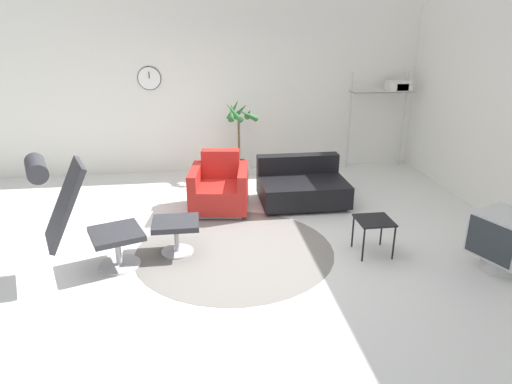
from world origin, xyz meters
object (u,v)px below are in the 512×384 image
at_px(side_table, 374,224).
at_px(crt_television, 505,240).
at_px(couch_low, 302,187).
at_px(shelf_unit, 391,90).
at_px(armchair_red, 220,189).
at_px(lounge_chair, 77,209).
at_px(ottoman, 176,228).
at_px(potted_plant, 239,142).

height_order(side_table, crt_television, crt_television).
height_order(couch_low, shelf_unit, shelf_unit).
relative_size(couch_low, side_table, 2.96).
relative_size(armchair_red, couch_low, 0.74).
xyz_separation_m(lounge_chair, side_table, (3.10, 0.04, -0.36)).
relative_size(lounge_chair, crt_television, 1.82).
bearing_deg(shelf_unit, ottoman, -142.37).
bearing_deg(shelf_unit, crt_television, -93.06).
bearing_deg(shelf_unit, couch_low, -142.03).
bearing_deg(armchair_red, shelf_unit, -144.98).
height_order(potted_plant, shelf_unit, shelf_unit).
distance_m(couch_low, crt_television, 2.71).
bearing_deg(potted_plant, ottoman, -110.45).
height_order(ottoman, armchair_red, armchair_red).
height_order(ottoman, couch_low, couch_low).
bearing_deg(armchair_red, crt_television, 151.82).
distance_m(armchair_red, crt_television, 3.49).
relative_size(ottoman, side_table, 1.25).
xyz_separation_m(ottoman, armchair_red, (0.56, 1.22, -0.01)).
bearing_deg(armchair_red, lounge_chair, 54.75).
relative_size(couch_low, shelf_unit, 0.72).
bearing_deg(armchair_red, side_table, 144.79).
bearing_deg(shelf_unit, potted_plant, -177.01).
relative_size(lounge_chair, armchair_red, 1.43).
distance_m(ottoman, shelf_unit, 4.62).
relative_size(couch_low, potted_plant, 0.94).
xyz_separation_m(armchair_red, side_table, (1.62, -1.53, 0.07)).
relative_size(lounge_chair, potted_plant, 0.99).
distance_m(armchair_red, side_table, 2.23).
xyz_separation_m(armchair_red, shelf_unit, (3.00, 1.52, 1.08)).
relative_size(ottoman, shelf_unit, 0.31).
height_order(side_table, shelf_unit, shelf_unit).
height_order(lounge_chair, couch_low, lounge_chair).
bearing_deg(ottoman, crt_television, -14.05).
xyz_separation_m(lounge_chair, ottoman, (0.92, 0.34, -0.43)).
xyz_separation_m(armchair_red, potted_plant, (0.42, 1.39, 0.31)).
height_order(crt_television, potted_plant, potted_plant).
bearing_deg(crt_television, ottoman, 55.22).
relative_size(armchair_red, potted_plant, 0.69).
bearing_deg(potted_plant, armchair_red, -106.66).
distance_m(ottoman, armchair_red, 1.34).
bearing_deg(crt_television, couch_low, 16.21).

